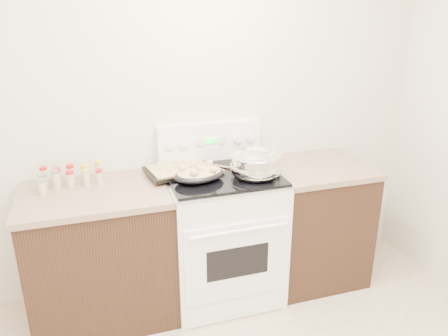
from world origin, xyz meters
name	(u,v)px	position (x,y,z in m)	size (l,w,h in m)	color
room_shell	(252,113)	(0.00, 0.00, 1.70)	(4.10, 3.60, 2.75)	beige
counter_left	(102,255)	(-0.48, 1.43, 0.46)	(0.93, 0.67, 0.92)	black
counter_right	(313,221)	(1.08, 1.43, 0.46)	(0.73, 0.67, 0.92)	black
kitchen_range	(222,232)	(0.35, 1.42, 0.49)	(0.78, 0.73, 1.22)	white
mixing_bowl	(255,165)	(0.54, 1.30, 1.02)	(0.37, 0.37, 0.20)	silver
roasting_pan	(199,173)	(0.17, 1.34, 0.99)	(0.39, 0.32, 0.11)	black
baking_sheet	(180,169)	(0.09, 1.55, 0.96)	(0.48, 0.37, 0.06)	black
wooden_spoon	(224,170)	(0.38, 1.44, 0.95)	(0.20, 0.18, 0.04)	tan
blue_ladle	(275,170)	(0.68, 1.29, 0.98)	(0.13, 0.28, 0.11)	#93D5DB
spice_jars	(68,177)	(-0.63, 1.57, 0.98)	(0.39, 0.23, 0.12)	#BFB28C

